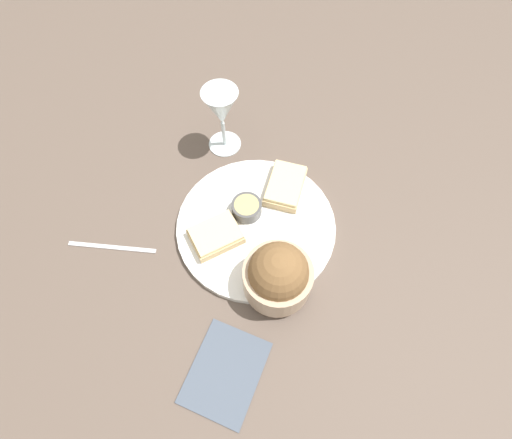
% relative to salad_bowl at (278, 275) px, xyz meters
% --- Properties ---
extents(ground_plane, '(4.00, 4.00, 0.00)m').
position_rel_salad_bowl_xyz_m(ground_plane, '(-0.05, -0.11, -0.06)').
color(ground_plane, brown).
extents(dinner_plate, '(0.31, 0.31, 0.01)m').
position_rel_salad_bowl_xyz_m(dinner_plate, '(-0.05, -0.11, -0.05)').
color(dinner_plate, white).
rests_on(dinner_plate, ground_plane).
extents(salad_bowl, '(0.12, 0.12, 0.11)m').
position_rel_salad_bowl_xyz_m(salad_bowl, '(0.00, 0.00, 0.00)').
color(salad_bowl, tan).
rests_on(salad_bowl, dinner_plate).
extents(sauce_ramekin, '(0.06, 0.06, 0.03)m').
position_rel_salad_bowl_xyz_m(sauce_ramekin, '(-0.06, -0.15, -0.03)').
color(sauce_ramekin, '#4C4C4C').
rests_on(sauce_ramekin, dinner_plate).
extents(cheese_toast_near, '(0.12, 0.11, 0.03)m').
position_rel_salad_bowl_xyz_m(cheese_toast_near, '(-0.15, -0.13, -0.04)').
color(cheese_toast_near, '#D1B27F').
rests_on(cheese_toast_near, dinner_plate).
extents(cheese_toast_far, '(0.11, 0.09, 0.03)m').
position_rel_salad_bowl_xyz_m(cheese_toast_far, '(0.02, -0.14, -0.04)').
color(cheese_toast_far, '#D1B27F').
rests_on(cheese_toast_far, dinner_plate).
extents(wine_glass, '(0.07, 0.07, 0.15)m').
position_rel_salad_bowl_xyz_m(wine_glass, '(-0.14, -0.31, 0.04)').
color(wine_glass, silver).
rests_on(wine_glass, ground_plane).
extents(napkin, '(0.18, 0.16, 0.01)m').
position_rel_salad_bowl_xyz_m(napkin, '(0.16, 0.05, -0.06)').
color(napkin, '#4C5666').
rests_on(napkin, ground_plane).
extents(fork, '(0.12, 0.13, 0.01)m').
position_rel_salad_bowl_xyz_m(fork, '(0.18, -0.27, -0.06)').
color(fork, silver).
rests_on(fork, ground_plane).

